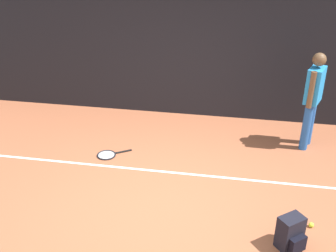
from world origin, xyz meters
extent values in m
plane|color=#9E5638|center=(0.00, 0.00, 0.00)|extent=(12.00, 12.00, 0.00)
cube|color=black|center=(0.00, 3.00, 1.35)|extent=(10.00, 0.10, 2.71)
cube|color=white|center=(0.00, 0.74, 0.00)|extent=(9.00, 0.05, 0.00)
cylinder|color=#2659A5|center=(2.23, 2.11, 0.42)|extent=(0.14, 0.14, 0.85)
cylinder|color=#2659A5|center=(2.14, 1.89, 0.42)|extent=(0.14, 0.14, 0.85)
cube|color=#268CD8|center=(2.19, 2.00, 1.15)|extent=(0.35, 0.45, 0.60)
sphere|color=brown|center=(2.19, 2.00, 1.59)|extent=(0.22, 0.22, 0.22)
cylinder|color=brown|center=(2.27, 2.20, 1.14)|extent=(0.09, 0.09, 0.62)
cylinder|color=brown|center=(2.11, 1.80, 1.14)|extent=(0.09, 0.09, 0.62)
cylinder|color=black|center=(-0.93, 1.22, 0.01)|extent=(0.27, 0.19, 0.03)
torus|color=black|center=(-1.18, 1.06, 0.01)|extent=(0.45, 0.45, 0.02)
cylinder|color=#B2B2B2|center=(-1.18, 1.06, 0.01)|extent=(0.38, 0.38, 0.00)
cube|color=black|center=(1.68, -0.62, 0.22)|extent=(0.36, 0.34, 0.44)
cube|color=black|center=(1.77, -0.73, 0.14)|extent=(0.22, 0.20, 0.20)
sphere|color=#CCE033|center=(2.01, -0.21, 0.03)|extent=(0.07, 0.07, 0.07)
camera|label=1|loc=(0.88, -4.60, 3.58)|focal=43.28mm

